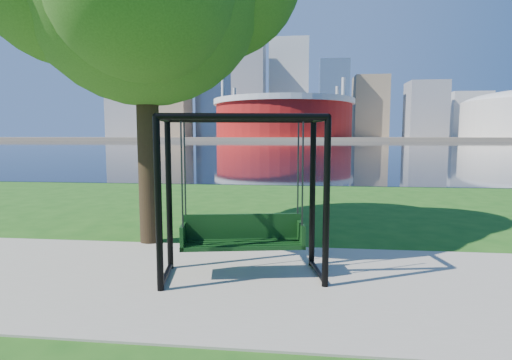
# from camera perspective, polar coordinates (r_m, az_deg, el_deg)

# --- Properties ---
(ground) EXTENTS (900.00, 900.00, 0.00)m
(ground) POSITION_cam_1_polar(r_m,az_deg,el_deg) (6.89, -1.09, -12.94)
(ground) COLOR #1E5114
(ground) RESTS_ON ground
(path) EXTENTS (120.00, 4.00, 0.03)m
(path) POSITION_cam_1_polar(r_m,az_deg,el_deg) (6.42, -1.70, -14.26)
(path) COLOR #9E937F
(path) RESTS_ON ground
(river) EXTENTS (900.00, 180.00, 0.02)m
(river) POSITION_cam_1_polar(r_m,az_deg,el_deg) (108.48, 6.04, 4.96)
(river) COLOR black
(river) RESTS_ON ground
(far_bank) EXTENTS (900.00, 228.00, 2.00)m
(far_bank) POSITION_cam_1_polar(r_m,az_deg,el_deg) (312.46, 6.35, 5.92)
(far_bank) COLOR #937F60
(far_bank) RESTS_ON ground
(stadium) EXTENTS (83.00, 83.00, 32.00)m
(stadium) POSITION_cam_1_polar(r_m,az_deg,el_deg) (241.99, 3.95, 9.00)
(stadium) COLOR maroon
(stadium) RESTS_ON far_bank
(skyline) EXTENTS (392.00, 66.00, 96.50)m
(skyline) POSITION_cam_1_polar(r_m,az_deg,el_deg) (327.62, 5.67, 12.05)
(skyline) COLOR gray
(skyline) RESTS_ON far_bank
(swing) EXTENTS (2.68, 1.53, 2.59)m
(swing) POSITION_cam_1_polar(r_m,az_deg,el_deg) (6.30, -1.95, -2.99)
(swing) COLOR black
(swing) RESTS_ON ground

